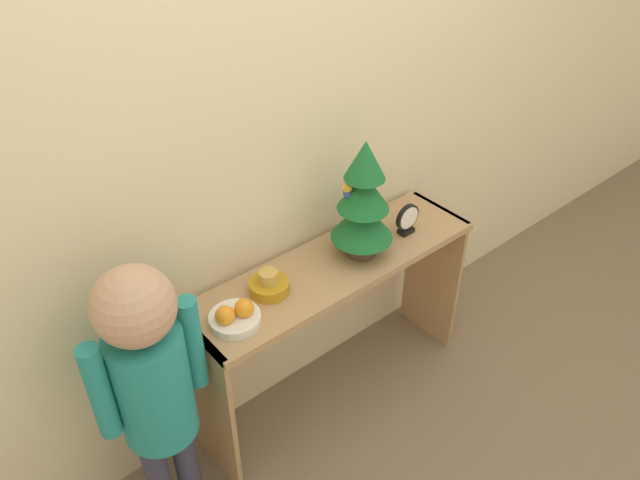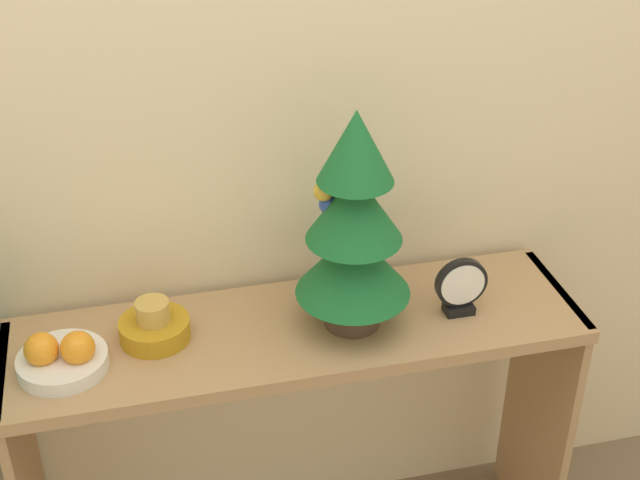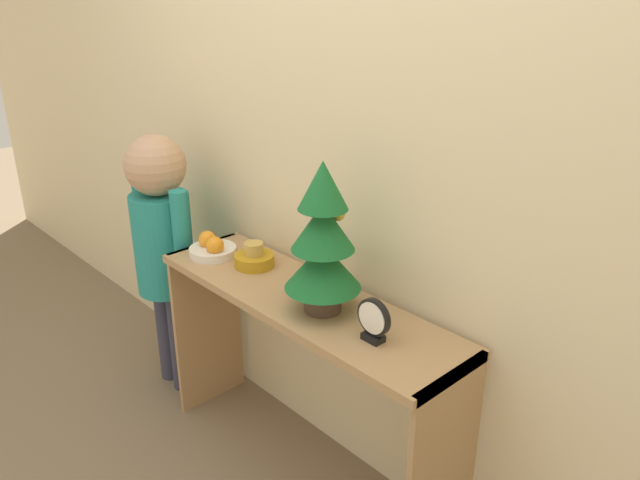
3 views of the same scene
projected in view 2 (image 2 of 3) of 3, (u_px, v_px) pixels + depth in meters
back_wall at (272, 62)px, 1.82m from camera, size 7.00×0.05×2.50m
console_table at (299, 385)px, 1.99m from camera, size 1.24×0.35×0.74m
mini_tree at (354, 226)px, 1.79m from camera, size 0.24×0.24×0.49m
fruit_bowl at (62, 357)px, 1.77m from camera, size 0.18×0.18×0.09m
singing_bowl at (154, 326)px, 1.85m from camera, size 0.15×0.15×0.09m
desk_clock at (461, 287)px, 1.91m from camera, size 0.12×0.04×0.14m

